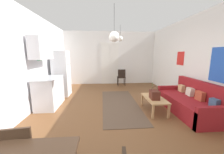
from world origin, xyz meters
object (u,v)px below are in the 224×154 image
at_px(coffee_table, 154,100).
at_px(pendant_lamp_near, 114,37).
at_px(bamboo_vase, 152,92).
at_px(handbag, 154,95).
at_px(dining_chair_near, 20,154).
at_px(accent_chair, 121,76).
at_px(refrigerator, 62,74).
at_px(pendant_lamp_far, 120,39).
at_px(couch, 190,103).

bearing_deg(coffee_table, pendant_lamp_near, -177.81).
xyz_separation_m(coffee_table, bamboo_vase, (0.03, 0.28, 0.14)).
height_order(bamboo_vase, pendant_lamp_near, pendant_lamp_near).
height_order(handbag, dining_chair_near, dining_chair_near).
bearing_deg(bamboo_vase, accent_chair, 100.21).
xyz_separation_m(refrigerator, pendant_lamp_far, (2.37, 0.45, 1.39)).
distance_m(bamboo_vase, pendant_lamp_far, 2.71).
bearing_deg(handbag, refrigerator, 148.81).
relative_size(accent_chair, pendant_lamp_near, 0.95).
distance_m(bamboo_vase, accent_chair, 2.89).
height_order(pendant_lamp_near, pendant_lamp_far, same).
bearing_deg(dining_chair_near, pendant_lamp_far, -119.80).
xyz_separation_m(coffee_table, dining_chair_near, (-2.42, -2.01, 0.14)).
height_order(accent_chair, pendant_lamp_near, pendant_lamp_near).
bearing_deg(pendant_lamp_far, couch, -54.12).
height_order(couch, handbag, couch).
relative_size(handbag, refrigerator, 0.20).
xyz_separation_m(refrigerator, accent_chair, (2.58, 1.38, -0.39)).
bearing_deg(bamboo_vase, couch, -23.08).
bearing_deg(bamboo_vase, handbag, -101.54).
bearing_deg(pendant_lamp_near, accent_chair, 77.94).
bearing_deg(pendant_lamp_near, pendant_lamp_far, 78.23).
bearing_deg(accent_chair, coffee_table, 99.88).
xyz_separation_m(pendant_lamp_near, pendant_lamp_far, (0.46, 2.23, 0.22)).
relative_size(refrigerator, pendant_lamp_near, 1.94).
height_order(couch, refrigerator, refrigerator).
relative_size(couch, bamboo_vase, 4.91).
bearing_deg(bamboo_vase, coffee_table, -96.53).
xyz_separation_m(handbag, accent_chair, (-0.44, 3.21, -0.04)).
xyz_separation_m(dining_chair_near, refrigerator, (-0.64, 3.74, 0.39)).
bearing_deg(handbag, accent_chair, 97.75).
distance_m(refrigerator, accent_chair, 2.95).
relative_size(couch, coffee_table, 1.99).
bearing_deg(couch, pendant_lamp_near, 177.68).
distance_m(couch, bamboo_vase, 1.06).
relative_size(bamboo_vase, dining_chair_near, 0.44).
distance_m(handbag, pendant_lamp_far, 2.94).
relative_size(couch, dining_chair_near, 2.18).
xyz_separation_m(couch, dining_chair_near, (-3.40, -1.87, 0.21)).
xyz_separation_m(accent_chair, pendant_lamp_near, (-0.67, -3.16, 1.56)).
xyz_separation_m(coffee_table, handbag, (-0.04, -0.09, 0.18)).
bearing_deg(accent_chair, pendant_lamp_far, 78.37).
xyz_separation_m(couch, pendant_lamp_far, (-1.68, 2.32, 1.99)).
distance_m(accent_chair, pendant_lamp_far, 2.02).
bearing_deg(pendant_lamp_far, accent_chair, 77.25).
xyz_separation_m(couch, pendant_lamp_near, (-2.14, 0.09, 1.77)).
xyz_separation_m(dining_chair_near, pendant_lamp_near, (1.26, 1.96, 1.56)).
bearing_deg(pendant_lamp_far, bamboo_vase, -69.30).
xyz_separation_m(bamboo_vase, refrigerator, (-3.09, 1.46, 0.39)).
distance_m(handbag, dining_chair_near, 3.05).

